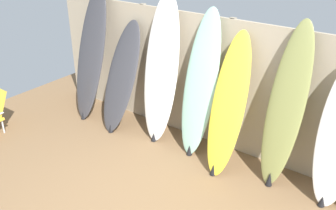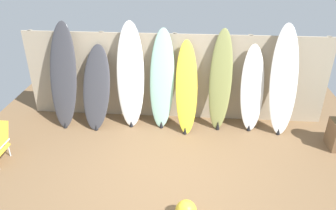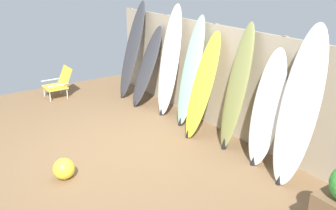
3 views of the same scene
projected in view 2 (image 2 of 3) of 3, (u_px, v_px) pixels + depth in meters
ground at (166, 176)px, 5.31m from camera, size 7.68×7.68×0.00m
fence_back at (174, 77)px, 6.66m from camera, size 6.08×0.11×1.80m
surfboard_charcoal_0 at (63, 76)px, 6.42m from camera, size 0.55×0.69×2.04m
surfboard_charcoal_1 at (96, 88)px, 6.44m from camera, size 0.61×0.74×1.61m
surfboard_white_2 at (130, 76)px, 6.36m from camera, size 0.55×0.46×2.08m
surfboard_seafoam_3 at (162, 80)px, 6.38m from camera, size 0.52×0.54×1.94m
surfboard_yellow_4 at (186, 88)px, 6.28m from camera, size 0.48×0.71×1.74m
surfboard_olive_5 at (220, 81)px, 6.30m from camera, size 0.48×0.52×1.96m
surfboard_white_6 at (252, 89)px, 6.32m from camera, size 0.50×0.49×1.68m
surfboard_white_7 at (284, 81)px, 6.14m from camera, size 0.57×0.58×2.08m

